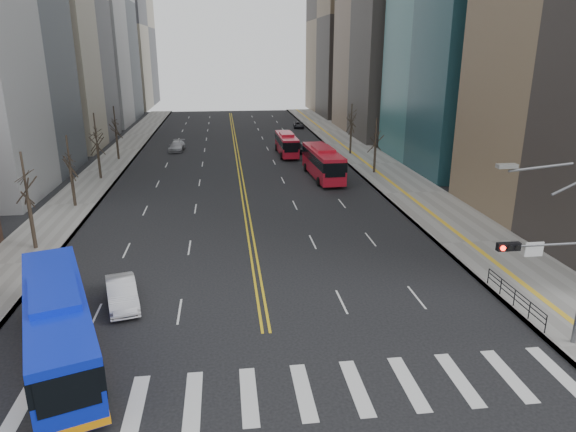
{
  "coord_description": "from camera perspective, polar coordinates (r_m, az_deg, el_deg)",
  "views": [
    {
      "loc": [
        -1.84,
        -18.59,
        14.1
      ],
      "look_at": [
        2.03,
        12.08,
        4.11
      ],
      "focal_mm": 32.0,
      "sensor_mm": 36.0,
      "label": 1
    }
  ],
  "objects": [
    {
      "name": "ground",
      "position": [
        23.4,
        -1.3,
        -19.15
      ],
      "size": [
        220.0,
        220.0,
        0.0
      ],
      "primitive_type": "plane",
      "color": "black"
    },
    {
      "name": "sidewalk_right",
      "position": [
        67.92,
        9.56,
        5.74
      ],
      "size": [
        7.0,
        130.0,
        0.15
      ],
      "primitive_type": "cube",
      "color": "gray",
      "rests_on": "ground"
    },
    {
      "name": "sidewalk_left",
      "position": [
        66.74,
        -19.77,
        4.71
      ],
      "size": [
        5.0,
        130.0,
        0.15
      ],
      "primitive_type": "cube",
      "color": "gray",
      "rests_on": "ground"
    },
    {
      "name": "crosswalk",
      "position": [
        23.4,
        -1.3,
        -19.14
      ],
      "size": [
        26.7,
        4.0,
        0.01
      ],
      "color": "silver",
      "rests_on": "ground"
    },
    {
      "name": "centerline",
      "position": [
        74.94,
        -5.7,
        6.98
      ],
      "size": [
        0.55,
        100.0,
        0.01
      ],
      "color": "gold",
      "rests_on": "ground"
    },
    {
      "name": "signal_mast",
      "position": [
        27.43,
        28.14,
        -4.01
      ],
      "size": [
        5.37,
        0.37,
        9.39
      ],
      "color": "slate",
      "rests_on": "ground"
    },
    {
      "name": "pedestrian_railing",
      "position": [
        32.26,
        23.88,
        -8.04
      ],
      "size": [
        0.06,
        6.06,
        1.02
      ],
      "color": "black",
      "rests_on": "sidewalk_right"
    },
    {
      "name": "street_trees",
      "position": [
        54.2,
        -12.85,
        7.66
      ],
      "size": [
        35.2,
        47.2,
        7.6
      ],
      "color": "#2D251B",
      "rests_on": "ground"
    },
    {
      "name": "blue_bus",
      "position": [
        26.9,
        -24.19,
        -10.74
      ],
      "size": [
        6.71,
        12.78,
        3.66
      ],
      "color": "#0E25D4",
      "rests_on": "ground"
    },
    {
      "name": "red_bus_near",
      "position": [
        59.44,
        3.9,
        6.12
      ],
      "size": [
        3.21,
        11.44,
        3.59
      ],
      "color": "red",
      "rests_on": "ground"
    },
    {
      "name": "red_bus_far",
      "position": [
        72.95,
        -0.16,
        8.15
      ],
      "size": [
        2.56,
        9.73,
        3.12
      ],
      "color": "red",
      "rests_on": "ground"
    },
    {
      "name": "car_white",
      "position": [
        31.4,
        -17.97,
        -8.17
      ],
      "size": [
        2.71,
        4.88,
        1.53
      ],
      "primitive_type": "imported",
      "rotation": [
        0.0,
        0.0,
        0.25
      ],
      "color": "silver",
      "rests_on": "ground"
    },
    {
      "name": "car_dark_mid",
      "position": [
        74.79,
        1.87,
        7.59
      ],
      "size": [
        1.94,
        4.3,
        1.43
      ],
      "primitive_type": "imported",
      "rotation": [
        0.0,
        0.0,
        -0.06
      ],
      "color": "black",
      "rests_on": "ground"
    },
    {
      "name": "car_silver",
      "position": [
        77.81,
        -12.24,
        7.6
      ],
      "size": [
        2.36,
        5.08,
        1.44
      ],
      "primitive_type": "imported",
      "rotation": [
        0.0,
        0.0,
        -0.07
      ],
      "color": "#A0A0A5",
      "rests_on": "ground"
    },
    {
      "name": "car_dark_far",
      "position": [
        99.48,
        1.18,
        10.08
      ],
      "size": [
        2.24,
        4.22,
        1.13
      ],
      "primitive_type": "imported",
      "rotation": [
        0.0,
        0.0,
        -0.09
      ],
      "color": "black",
      "rests_on": "ground"
    }
  ]
}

